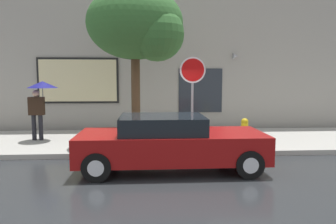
{
  "coord_description": "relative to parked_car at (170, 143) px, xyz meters",
  "views": [
    {
      "loc": [
        -0.36,
        -7.64,
        2.23
      ],
      "look_at": [
        0.24,
        1.8,
        1.2
      ],
      "focal_mm": 33.79,
      "sensor_mm": 36.0,
      "label": 1
    }
  ],
  "objects": [
    {
      "name": "pedestrian_with_umbrella",
      "position": [
        -4.06,
        3.17,
        1.04
      ],
      "size": [
        0.99,
        0.99,
        1.96
      ],
      "color": "black",
      "rests_on": "sidewalk"
    },
    {
      "name": "ground_plane",
      "position": [
        -0.16,
        0.13,
        -0.67
      ],
      "size": [
        60.0,
        60.0,
        0.0
      ],
      "primitive_type": "plane",
      "color": "#282B2D"
    },
    {
      "name": "building_facade",
      "position": [
        -0.18,
        5.63,
        2.82
      ],
      "size": [
        20.0,
        0.67,
        7.0
      ],
      "color": "#9E998E",
      "rests_on": "ground"
    },
    {
      "name": "parked_car",
      "position": [
        0.0,
        0.0,
        0.0
      ],
      "size": [
        4.45,
        1.86,
        1.32
      ],
      "color": "maroon",
      "rests_on": "ground"
    },
    {
      "name": "fire_hydrant",
      "position": [
        2.51,
        2.11,
        -0.12
      ],
      "size": [
        0.3,
        0.44,
        0.82
      ],
      "color": "yellow",
      "rests_on": "sidewalk"
    },
    {
      "name": "stop_sign",
      "position": [
        0.78,
        1.68,
        1.38
      ],
      "size": [
        0.76,
        0.1,
        2.68
      ],
      "color": "gray",
      "rests_on": "sidewalk"
    },
    {
      "name": "street_tree",
      "position": [
        -0.77,
        2.44,
        3.14
      ],
      "size": [
        2.99,
        2.54,
        4.88
      ],
      "color": "#4C3823",
      "rests_on": "sidewalk"
    },
    {
      "name": "sidewalk",
      "position": [
        -0.16,
        3.13,
        -0.59
      ],
      "size": [
        20.0,
        4.0,
        0.15
      ],
      "primitive_type": "cube",
      "color": "#A3A099",
      "rests_on": "ground"
    }
  ]
}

